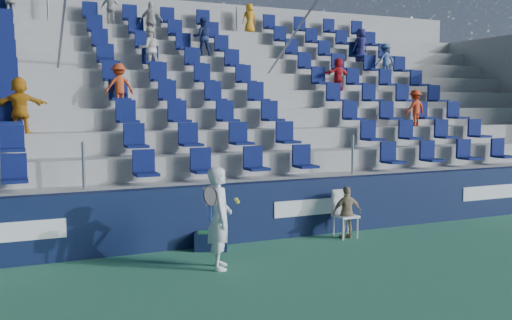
{
  "coord_description": "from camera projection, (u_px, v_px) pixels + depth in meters",
  "views": [
    {
      "loc": [
        -4.37,
        -7.45,
        2.78
      ],
      "look_at": [
        0.2,
        2.8,
        1.7
      ],
      "focal_mm": 40.0,
      "sensor_mm": 36.0,
      "label": 1
    }
  ],
  "objects": [
    {
      "name": "tennis_player",
      "position": [
        220.0,
        218.0,
        9.66
      ],
      "size": [
        0.7,
        0.74,
        1.75
      ],
      "color": "white",
      "rests_on": "ground"
    },
    {
      "name": "line_judge",
      "position": [
        347.0,
        212.0,
        11.91
      ],
      "size": [
        0.67,
        0.36,
        1.1
      ],
      "primitive_type": "imported",
      "rotation": [
        0.0,
        0.0,
        2.99
      ],
      "color": "tan",
      "rests_on": "ground"
    },
    {
      "name": "line_judge_chair",
      "position": [
        343.0,
        210.0,
        12.04
      ],
      "size": [
        0.46,
        0.47,
        1.0
      ],
      "color": "white",
      "rests_on": "ground"
    },
    {
      "name": "ground",
      "position": [
        318.0,
        286.0,
        8.81
      ],
      "size": [
        70.0,
        70.0,
        0.0
      ],
      "primitive_type": "plane",
      "color": "#327452",
      "rests_on": "ground"
    },
    {
      "name": "ball_bin",
      "position": [
        211.0,
        240.0,
        10.98
      ],
      "size": [
        0.73,
        0.62,
        0.35
      ],
      "color": "#0F1A3A",
      "rests_on": "ground"
    },
    {
      "name": "sponsor_wall",
      "position": [
        240.0,
        212.0,
        11.62
      ],
      "size": [
        24.0,
        0.32,
        1.2
      ],
      "color": "#101A3C",
      "rests_on": "ground"
    },
    {
      "name": "grandstand",
      "position": [
        171.0,
        128.0,
        16.1
      ],
      "size": [
        24.0,
        8.17,
        6.63
      ],
      "color": "#A9A9A4",
      "rests_on": "ground"
    }
  ]
}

